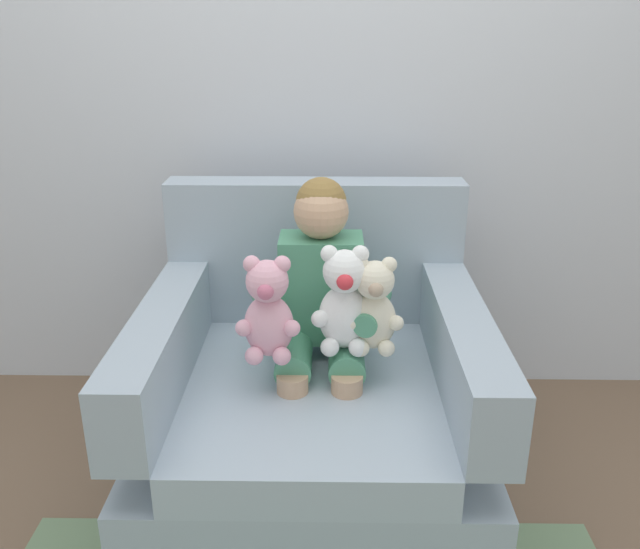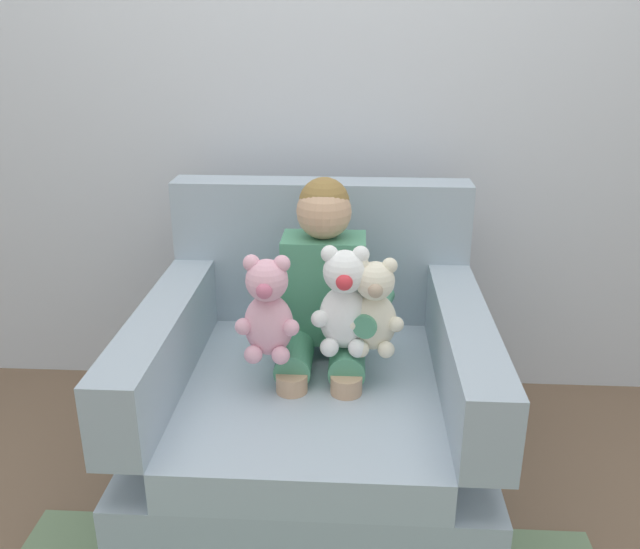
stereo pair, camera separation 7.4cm
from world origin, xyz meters
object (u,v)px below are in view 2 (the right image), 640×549
plush_cream (374,308)px  plush_pink (268,310)px  armchair (314,400)px  plush_white (344,302)px  seated_child (323,300)px

plush_cream → plush_pink: 0.31m
plush_cream → armchair: bearing=168.2°
armchair → plush_white: armchair is taller
seated_child → plush_cream: 0.20m
seated_child → plush_pink: bearing=-127.4°
armchair → seated_child: 0.34m
plush_white → seated_child: bearing=112.8°
seated_child → plush_pink: size_ratio=2.66×
plush_white → armchair: bearing=134.6°
armchair → seated_child: size_ratio=1.25×
seated_child → plush_white: size_ratio=2.56×
seated_child → plush_white: seated_child is taller
armchair → plush_cream: armchair is taller
seated_child → plush_cream: seated_child is taller
seated_child → plush_white: bearing=-59.0°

